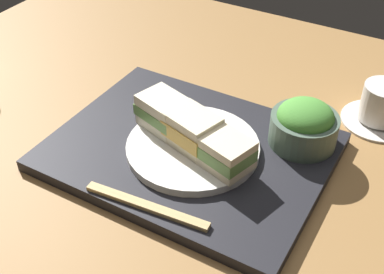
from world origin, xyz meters
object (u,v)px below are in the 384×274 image
(sandwich_plate, at_px, (193,147))
(sandwich_middle, at_px, (193,130))
(sandwich_near, at_px, (164,112))
(coffee_cup, at_px, (382,107))
(sandwich_far, at_px, (225,152))
(chopsticks_pair, at_px, (146,206))
(salad_bowl, at_px, (304,125))

(sandwich_plate, distance_m, sandwich_middle, 0.03)
(sandwich_near, relative_size, coffee_cup, 0.75)
(sandwich_far, xyz_separation_m, chopsticks_pair, (-0.06, -0.12, -0.03))
(sandwich_near, relative_size, chopsticks_pair, 0.50)
(sandwich_near, bearing_deg, sandwich_middle, -16.12)
(sandwich_far, bearing_deg, coffee_cup, 58.25)
(sandwich_plate, relative_size, coffee_cup, 1.65)
(sandwich_near, xyz_separation_m, sandwich_middle, (0.06, -0.02, 0.00))
(sandwich_plate, xyz_separation_m, salad_bowl, (0.14, 0.11, 0.03))
(sandwich_plate, height_order, coffee_cup, coffee_cup)
(sandwich_near, distance_m, salad_bowl, 0.22)
(chopsticks_pair, bearing_deg, coffee_cup, 60.00)
(sandwich_near, relative_size, sandwich_far, 1.06)
(sandwich_far, height_order, salad_bowl, salad_bowl)
(sandwich_plate, xyz_separation_m, sandwich_near, (-0.06, 0.02, 0.03))
(salad_bowl, bearing_deg, sandwich_far, -121.68)
(sandwich_middle, bearing_deg, coffee_cup, 47.36)
(sandwich_near, height_order, coffee_cup, sandwich_near)
(sandwich_plate, height_order, sandwich_middle, sandwich_middle)
(sandwich_far, relative_size, chopsticks_pair, 0.48)
(sandwich_plate, xyz_separation_m, sandwich_far, (0.06, -0.02, 0.03))
(sandwich_plate, distance_m, chopsticks_pair, 0.14)
(sandwich_plate, relative_size, sandwich_far, 2.32)
(sandwich_plate, bearing_deg, coffee_cup, 47.36)
(sandwich_plate, bearing_deg, chopsticks_pair, -87.60)
(salad_bowl, bearing_deg, coffee_cup, 58.20)
(sandwich_plate, distance_m, sandwich_far, 0.07)
(chopsticks_pair, bearing_deg, sandwich_far, 64.14)
(sandwich_middle, bearing_deg, sandwich_far, -16.12)
(sandwich_middle, bearing_deg, sandwich_near, 163.88)
(sandwich_far, bearing_deg, sandwich_plate, 163.88)
(sandwich_plate, relative_size, sandwich_middle, 2.21)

